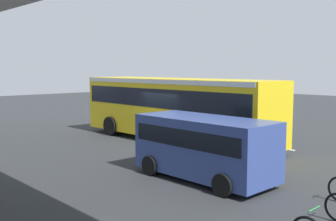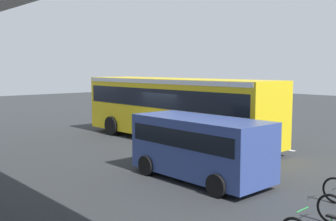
# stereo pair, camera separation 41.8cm
# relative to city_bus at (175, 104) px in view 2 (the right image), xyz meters

# --- Properties ---
(ground) EXTENTS (80.00, 80.00, 0.00)m
(ground) POSITION_rel_city_bus_xyz_m (-0.31, 0.79, -1.88)
(ground) COLOR #2D3033
(city_bus) EXTENTS (11.54, 2.85, 3.15)m
(city_bus) POSITION_rel_city_bus_xyz_m (0.00, 0.00, 0.00)
(city_bus) COLOR yellow
(city_bus) RESTS_ON ground
(parked_van) EXTENTS (4.80, 2.17, 2.05)m
(parked_van) POSITION_rel_city_bus_xyz_m (-5.62, 4.08, -0.70)
(parked_van) COLOR #33478C
(parked_van) RESTS_ON ground
(traffic_sign) EXTENTS (0.08, 0.60, 2.80)m
(traffic_sign) POSITION_rel_city_bus_xyz_m (0.07, -3.54, 0.01)
(traffic_sign) COLOR slate
(traffic_sign) RESTS_ON ground
(lane_dash_left) EXTENTS (2.00, 0.20, 0.01)m
(lane_dash_left) POSITION_rel_city_bus_xyz_m (-4.31, -2.36, -1.88)
(lane_dash_left) COLOR silver
(lane_dash_left) RESTS_ON ground
(lane_dash_centre) EXTENTS (2.00, 0.20, 0.01)m
(lane_dash_centre) POSITION_rel_city_bus_xyz_m (-0.31, -2.36, -1.88)
(lane_dash_centre) COLOR silver
(lane_dash_centre) RESTS_ON ground
(lane_dash_right) EXTENTS (2.00, 0.20, 0.01)m
(lane_dash_right) POSITION_rel_city_bus_xyz_m (3.69, -2.36, -1.88)
(lane_dash_right) COLOR silver
(lane_dash_right) RESTS_ON ground
(lane_dash_rightmost) EXTENTS (2.00, 0.20, 0.01)m
(lane_dash_rightmost) POSITION_rel_city_bus_xyz_m (7.69, -2.36, -1.88)
(lane_dash_rightmost) COLOR silver
(lane_dash_rightmost) RESTS_ON ground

